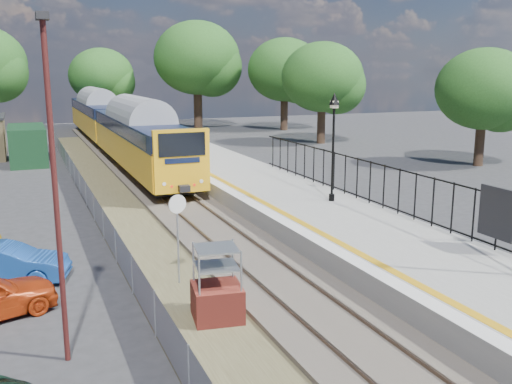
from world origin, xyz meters
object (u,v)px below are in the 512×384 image
victorian_lamp_north (334,122)px  carpark_lamp (54,174)px  speed_sign (178,224)px  car_blue (6,264)px  train (114,123)px  brick_plinth (217,285)px

victorian_lamp_north → carpark_lamp: (-11.59, -8.37, -0.03)m
victorian_lamp_north → speed_sign: bearing=-149.0°
victorian_lamp_north → car_blue: (-12.92, -2.63, -3.69)m
train → car_blue: train is taller
train → speed_sign: (-2.77, -30.07, -0.42)m
speed_sign → carpark_lamp: 5.51m
train → brick_plinth: (-2.50, -32.90, -1.37)m
victorian_lamp_north → speed_sign: size_ratio=1.63×
brick_plinth → victorian_lamp_north: bearing=44.6°
train → carpark_lamp: size_ratio=5.42×
brick_plinth → car_blue: size_ratio=0.55×
victorian_lamp_north → speed_sign: 9.71m
train → carpark_lamp: bearing=-100.6°
brick_plinth → car_blue: bearing=135.4°
speed_sign → car_blue: 5.50m
victorian_lamp_north → train: bearing=101.9°
train → carpark_lamp: carpark_lamp is taller
victorian_lamp_north → carpark_lamp: size_ratio=0.61×
train → speed_sign: train is taller
train → car_blue: size_ratio=11.04×
victorian_lamp_north → speed_sign: (-8.07, -4.85, -2.38)m
victorian_lamp_north → brick_plinth: bearing=-135.4°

